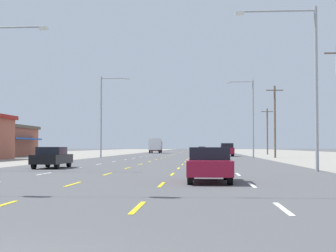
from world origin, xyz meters
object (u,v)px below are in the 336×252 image
(streetlight_right_row_0, at_px, (307,74))
(box_truck_far_left_midfar, at_px, (155,145))
(streetlight_right_row_1, at_px, (251,113))
(streetlight_left_row_1, at_px, (104,111))
(suv_far_right_mid, at_px, (227,150))
(sedan_inner_right_far, at_px, (202,150))
(sedan_far_left_near, at_px, (52,157))
(sedan_inner_right_nearest, at_px, (209,164))

(streetlight_right_row_0, bearing_deg, box_truck_far_left_midfar, 101.33)
(streetlight_right_row_0, distance_m, streetlight_right_row_1, 37.23)
(streetlight_right_row_1, bearing_deg, streetlight_right_row_0, -90.34)
(box_truck_far_left_midfar, relative_size, streetlight_right_row_1, 0.70)
(box_truck_far_left_midfar, xyz_separation_m, streetlight_left_row_1, (-3.01, -44.57, 4.40))
(suv_far_right_mid, bearing_deg, streetlight_left_row_1, -149.81)
(suv_far_right_mid, relative_size, sedan_inner_right_far, 1.09)
(suv_far_right_mid, xyz_separation_m, box_truck_far_left_midfar, (-13.95, 34.70, 0.81))
(suv_far_right_mid, distance_m, streetlight_left_row_1, 20.31)
(box_truck_far_left_midfar, relative_size, streetlight_left_row_1, 0.66)
(streetlight_right_row_0, relative_size, streetlight_right_row_1, 0.96)
(box_truck_far_left_midfar, bearing_deg, streetlight_left_row_1, -93.87)
(suv_far_right_mid, height_order, streetlight_left_row_1, streetlight_left_row_1)
(sedan_far_left_near, xyz_separation_m, suv_far_right_mid, (14.13, 43.23, 0.27))
(streetlight_right_row_0, bearing_deg, streetlight_left_row_1, 117.54)
(sedan_inner_right_nearest, xyz_separation_m, sedan_inner_right_far, (-0.17, 101.09, 0.00))
(sedan_far_left_near, bearing_deg, streetlight_right_row_1, 63.27)
(streetlight_left_row_1, bearing_deg, sedan_inner_right_nearest, -73.89)
(box_truck_far_left_midfar, xyz_separation_m, streetlight_right_row_0, (16.40, -81.80, 3.97))
(box_truck_far_left_midfar, bearing_deg, sedan_inner_right_far, 44.36)
(sedan_far_left_near, relative_size, streetlight_left_row_1, 0.41)
(sedan_inner_right_far, xyz_separation_m, streetlight_right_row_0, (6.15, -91.82, 5.05))
(streetlight_left_row_1, height_order, streetlight_right_row_1, streetlight_left_row_1)
(sedan_inner_right_nearest, distance_m, streetlight_left_row_1, 48.71)
(sedan_far_left_near, bearing_deg, sedan_inner_right_far, 83.24)
(sedan_inner_right_far, bearing_deg, streetlight_right_row_1, -83.34)
(sedan_inner_right_far, distance_m, streetlight_right_row_0, 92.16)
(sedan_inner_right_nearest, height_order, suv_far_right_mid, suv_far_right_mid)
(streetlight_left_row_1, bearing_deg, box_truck_far_left_midfar, 86.13)
(suv_far_right_mid, bearing_deg, box_truck_far_left_midfar, 111.90)
(sedan_inner_right_nearest, height_order, box_truck_far_left_midfar, box_truck_far_left_midfar)
(box_truck_far_left_midfar, bearing_deg, streetlight_right_row_0, -78.67)
(sedan_inner_right_nearest, height_order, sedan_inner_right_far, same)
(streetlight_right_row_0, bearing_deg, streetlight_right_row_1, 89.66)
(sedan_inner_right_nearest, bearing_deg, box_truck_far_left_midfar, 96.52)
(sedan_far_left_near, bearing_deg, streetlight_right_row_0, -13.14)
(streetlight_left_row_1, bearing_deg, sedan_inner_right_far, 76.35)
(sedan_inner_right_far, relative_size, streetlight_left_row_1, 0.41)
(sedan_inner_right_nearest, distance_m, box_truck_far_left_midfar, 91.68)
(sedan_far_left_near, height_order, streetlight_right_row_1, streetlight_right_row_1)
(box_truck_far_left_midfar, height_order, streetlight_right_row_0, streetlight_right_row_0)
(sedan_inner_right_nearest, relative_size, box_truck_far_left_midfar, 0.62)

